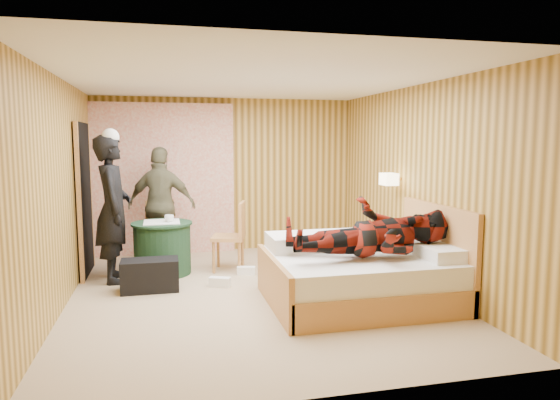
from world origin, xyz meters
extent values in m
cube|color=tan|center=(0.00, 0.00, 0.00)|extent=(4.20, 5.00, 0.01)
cube|color=white|center=(0.00, 0.00, 2.50)|extent=(4.20, 5.00, 0.01)
cube|color=tan|center=(0.00, 2.50, 1.25)|extent=(4.20, 0.02, 2.50)
cube|color=tan|center=(-2.10, 0.00, 1.25)|extent=(0.02, 5.00, 2.50)
cube|color=tan|center=(2.10, 0.00, 1.25)|extent=(0.02, 5.00, 2.50)
cube|color=silver|center=(-1.00, 2.43, 1.20)|extent=(2.20, 0.08, 2.40)
cube|color=black|center=(-2.06, 1.40, 1.02)|extent=(0.06, 0.90, 2.05)
cylinder|color=gold|center=(2.00, 0.45, 1.30)|extent=(0.18, 0.04, 0.04)
cube|color=beige|center=(1.92, 0.45, 1.30)|extent=(0.18, 0.24, 0.16)
cube|color=tan|center=(1.10, -0.58, 0.15)|extent=(1.97, 1.57, 0.30)
cube|color=white|center=(1.10, -0.58, 0.42)|extent=(1.91, 1.52, 0.25)
cube|color=tan|center=(0.12, -0.58, 0.28)|extent=(0.06, 1.57, 0.55)
cube|color=tan|center=(2.06, -0.58, 0.54)|extent=(0.06, 1.57, 1.08)
cube|color=white|center=(1.87, -0.95, 0.61)|extent=(0.37, 0.54, 0.14)
cube|color=white|center=(1.87, -0.20, 0.61)|extent=(0.37, 0.54, 0.14)
cube|color=white|center=(0.76, -0.14, 0.63)|extent=(1.18, 0.59, 0.18)
cube|color=tan|center=(1.88, 0.20, 0.29)|extent=(0.42, 0.58, 0.58)
cube|color=tan|center=(1.88, 0.20, 0.47)|extent=(0.44, 0.60, 0.03)
cylinder|color=#1B3C25|center=(-1.05, 1.17, 0.35)|extent=(0.76, 0.76, 0.69)
cylinder|color=#1B3C25|center=(-1.05, 1.17, 0.70)|extent=(0.81, 0.81, 0.03)
cube|color=white|center=(-1.05, 1.17, 0.72)|extent=(0.61, 0.61, 0.01)
cube|color=tan|center=(-1.05, 1.74, 0.45)|extent=(0.48, 0.48, 0.05)
cube|color=tan|center=(-1.08, 1.93, 0.70)|extent=(0.42, 0.11, 0.46)
cylinder|color=tan|center=(-1.19, 1.54, 0.21)|extent=(0.04, 0.04, 0.43)
cylinder|color=tan|center=(-0.91, 1.94, 0.21)|extent=(0.04, 0.04, 0.43)
cube|color=tan|center=(-0.15, 1.15, 0.47)|extent=(0.54, 0.54, 0.05)
cube|color=tan|center=(0.04, 1.10, 0.73)|extent=(0.16, 0.43, 0.48)
cylinder|color=tan|center=(-0.27, 1.37, 0.22)|extent=(0.04, 0.04, 0.45)
cylinder|color=tan|center=(-0.03, 0.93, 0.22)|extent=(0.04, 0.04, 0.45)
cube|color=black|center=(-1.20, 0.40, 0.19)|extent=(0.68, 0.36, 0.38)
cube|color=white|center=(-0.36, 0.38, 0.06)|extent=(0.28, 0.20, 0.12)
cube|color=white|center=(0.05, 0.87, 0.05)|extent=(0.26, 0.15, 0.11)
imported|color=black|center=(-1.65, 0.96, 0.94)|extent=(0.48, 0.71, 1.88)
imported|color=brown|center=(-1.05, 1.85, 0.86)|extent=(1.09, 0.70, 1.72)
imported|color=maroon|center=(1.15, -0.78, 0.97)|extent=(0.86, 0.67, 1.77)
imported|color=white|center=(1.88, 0.15, 0.59)|extent=(0.22, 0.26, 0.02)
imported|color=white|center=(1.88, 0.15, 0.61)|extent=(0.19, 0.24, 0.02)
imported|color=white|center=(1.88, 0.33, 0.62)|extent=(0.12, 0.12, 0.09)
imported|color=white|center=(-0.95, 1.12, 0.77)|extent=(0.13, 0.13, 0.10)
camera|label=1|loc=(-1.00, -5.68, 1.80)|focal=32.00mm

